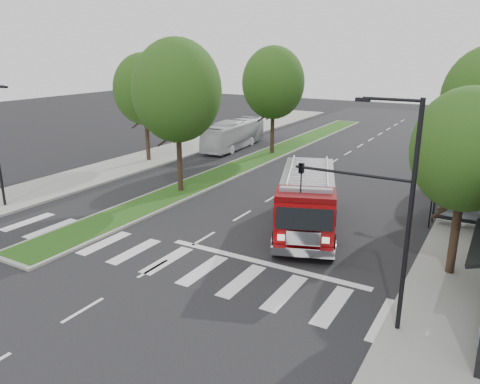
# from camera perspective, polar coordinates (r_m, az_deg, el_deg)

# --- Properties ---
(ground) EXTENTS (140.00, 140.00, 0.00)m
(ground) POSITION_cam_1_polar(r_m,az_deg,el_deg) (24.34, -4.45, -5.69)
(ground) COLOR black
(ground) RESTS_ON ground
(sidewalk_left) EXTENTS (5.00, 80.00, 0.15)m
(sidewalk_left) POSITION_cam_1_polar(r_m,az_deg,el_deg) (40.52, -13.43, 3.29)
(sidewalk_left) COLOR gray
(sidewalk_left) RESTS_ON ground
(median) EXTENTS (3.00, 50.00, 0.15)m
(median) POSITION_cam_1_polar(r_m,az_deg,el_deg) (42.04, 2.69, 4.24)
(median) COLOR gray
(median) RESTS_ON ground
(bus_shelter) EXTENTS (3.20, 1.60, 2.61)m
(bus_shelter) POSITION_cam_1_polar(r_m,az_deg,el_deg) (27.60, 25.53, -0.10)
(bus_shelter) COLOR black
(bus_shelter) RESTS_ON ground
(tree_right_near) EXTENTS (4.40, 4.40, 8.05)m
(tree_right_near) POSITION_cam_1_polar(r_m,az_deg,el_deg) (20.82, 25.92, 4.59)
(tree_right_near) COLOR black
(tree_right_near) RESTS_ON ground
(tree_median_near) EXTENTS (5.80, 5.80, 10.16)m
(tree_median_near) POSITION_cam_1_polar(r_m,az_deg,el_deg) (30.95, -7.70, 12.13)
(tree_median_near) COLOR black
(tree_median_near) RESTS_ON ground
(tree_median_far) EXTENTS (5.60, 5.60, 9.72)m
(tree_median_far) POSITION_cam_1_polar(r_m,az_deg,el_deg) (42.89, 4.08, 13.13)
(tree_median_far) COLOR black
(tree_median_far) RESTS_ON ground
(tree_left_mid) EXTENTS (5.20, 5.20, 9.16)m
(tree_left_mid) POSITION_cam_1_polar(r_m,az_deg,el_deg) (40.70, -11.54, 12.17)
(tree_left_mid) COLOR black
(tree_left_mid) RESTS_ON ground
(streetlight_right_near) EXTENTS (4.08, 0.22, 8.00)m
(streetlight_right_near) POSITION_cam_1_polar(r_m,az_deg,el_deg) (15.97, 17.03, -0.90)
(streetlight_right_near) COLOR black
(streetlight_right_near) RESTS_ON ground
(streetlight_right_far) EXTENTS (2.11, 0.20, 8.00)m
(streetlight_right_far) POSITION_cam_1_polar(r_m,az_deg,el_deg) (38.80, 26.45, 8.02)
(streetlight_right_far) COLOR black
(streetlight_right_far) RESTS_ON ground
(fire_engine) EXTENTS (5.94, 9.87, 3.29)m
(fire_engine) POSITION_cam_1_polar(r_m,az_deg,el_deg) (25.32, 8.15, -1.09)
(fire_engine) COLOR #610507
(fire_engine) RESTS_ON ground
(city_bus) EXTENTS (3.09, 9.95, 2.73)m
(city_bus) POSITION_cam_1_polar(r_m,az_deg,el_deg) (46.24, -0.74, 7.05)
(city_bus) COLOR silver
(city_bus) RESTS_ON ground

